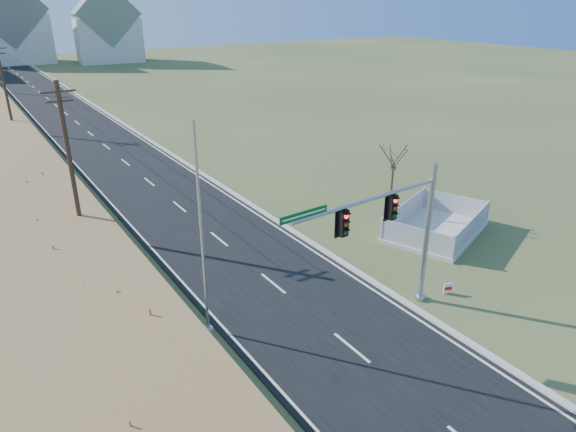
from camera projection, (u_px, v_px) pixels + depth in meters
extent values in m
plane|color=#3F4B24|center=(322.00, 324.00, 22.11)|extent=(260.00, 260.00, 0.00)
cube|color=black|center=(69.00, 117.00, 60.60)|extent=(8.00, 180.00, 0.06)
cube|color=#B2AFA8|center=(105.00, 112.00, 62.67)|extent=(0.30, 180.00, 0.18)
cylinder|color=#422D1E|center=(70.00, 162.00, 28.63)|extent=(0.26, 0.26, 9.00)
cube|color=#422D1E|center=(58.00, 92.00, 27.10)|extent=(1.80, 0.10, 0.10)
cube|color=#422D1E|center=(59.00, 101.00, 27.29)|extent=(1.40, 0.10, 0.10)
cylinder|color=#422D1E|center=(5.00, 89.00, 51.73)|extent=(0.26, 0.26, 9.00)
cube|color=silver|center=(11.00, 39.00, 107.41)|extent=(15.00, 10.00, 10.00)
cube|color=slate|center=(5.00, 9.00, 105.09)|extent=(15.27, 10.20, 15.27)
cube|color=silver|center=(109.00, 40.00, 110.49)|extent=(13.87, 10.31, 9.00)
cube|color=slate|center=(105.00, 13.00, 108.37)|extent=(14.12, 10.51, 13.24)
cylinder|color=#9EA0A5|center=(420.00, 297.00, 23.95)|extent=(0.57, 0.57, 0.19)
cylinder|color=#9EA0A5|center=(427.00, 235.00, 22.69)|extent=(0.25, 0.25, 6.61)
cylinder|color=#9EA0A5|center=(370.00, 200.00, 19.62)|extent=(7.55, 0.62, 0.15)
cube|color=black|center=(392.00, 207.00, 20.59)|extent=(0.36, 0.30, 1.05)
cube|color=black|center=(343.00, 223.00, 19.13)|extent=(0.36, 0.30, 1.05)
cube|color=#04551A|center=(304.00, 215.00, 17.78)|extent=(2.08, 0.17, 0.28)
cube|color=#B7B5AD|center=(435.00, 231.00, 30.65)|extent=(7.66, 6.48, 0.25)
cube|color=#A09FA4|center=(472.00, 228.00, 29.26)|extent=(5.80, 2.32, 1.24)
cube|color=#A09FA4|center=(404.00, 212.00, 31.47)|extent=(5.80, 2.32, 1.24)
cube|color=#A09FA4|center=(416.00, 238.00, 28.05)|extent=(1.57, 3.88, 1.24)
cube|color=#A09FA4|center=(454.00, 204.00, 32.68)|extent=(1.57, 3.88, 1.24)
cube|color=white|center=(448.00, 288.00, 24.30)|extent=(0.43, 0.21, 0.55)
cube|color=red|center=(448.00, 289.00, 24.27)|extent=(0.34, 0.15, 0.16)
cylinder|color=#B7B5AD|center=(208.00, 329.00, 21.63)|extent=(0.40, 0.40, 0.18)
cylinder|color=#9EA0A5|center=(202.00, 235.00, 19.90)|extent=(0.11, 0.11, 9.00)
cylinder|color=#4C3F33|center=(391.00, 192.00, 32.24)|extent=(0.16, 0.16, 3.40)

